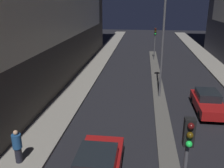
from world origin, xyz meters
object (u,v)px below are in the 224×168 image
object	(u,v)px
car_left_lane	(98,166)
car_right_lane	(208,102)
traffic_light_mid	(155,36)
street_lamp	(165,3)
traffic_light_near	(187,151)
pedestrian_on_left_sidewalk	(17,146)

from	to	relation	value
car_left_lane	car_right_lane	bearing A→B (deg)	51.43
car_left_lane	car_right_lane	world-z (taller)	car_left_lane
traffic_light_mid	street_lamp	xyz separation A→B (m)	(0.00, -13.44, 4.20)
street_lamp	car_right_lane	size ratio (longest dim) A/B	2.33
traffic_light_near	car_right_lane	world-z (taller)	traffic_light_near
traffic_light_near	car_right_lane	distance (m)	10.90
traffic_light_mid	car_right_lane	distance (m)	16.33
traffic_light_near	car_left_lane	size ratio (longest dim) A/B	0.99
car_right_lane	car_left_lane	bearing A→B (deg)	-128.57
car_right_lane	pedestrian_on_left_sidewalk	xyz separation A→B (m)	(-10.39, -7.41, 0.31)
car_right_lane	street_lamp	bearing A→B (deg)	143.37
traffic_light_mid	pedestrian_on_left_sidewalk	size ratio (longest dim) A/B	2.44
traffic_light_near	traffic_light_mid	size ratio (longest dim) A/B	1.00
traffic_light_mid	car_right_lane	xyz separation A→B (m)	(3.21, -15.82, -2.42)
traffic_light_near	car_right_lane	xyz separation A→B (m)	(3.21, 10.13, -2.42)
street_lamp	traffic_light_mid	bearing A→B (deg)	90.00
pedestrian_on_left_sidewalk	traffic_light_near	bearing A→B (deg)	-20.80
traffic_light_mid	car_right_lane	world-z (taller)	traffic_light_mid
traffic_light_near	pedestrian_on_left_sidewalk	distance (m)	7.96
street_lamp	pedestrian_on_left_sidewalk	xyz separation A→B (m)	(-7.17, -9.80, -6.31)
traffic_light_near	traffic_light_mid	distance (m)	25.96
traffic_light_near	car_left_lane	world-z (taller)	traffic_light_near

